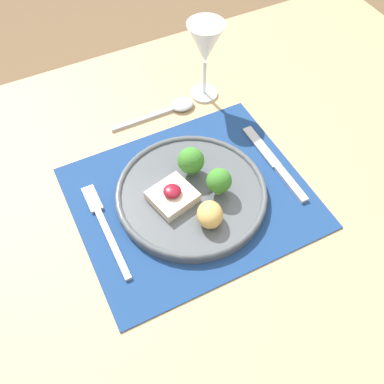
% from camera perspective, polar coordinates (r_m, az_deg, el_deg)
% --- Properties ---
extents(ground_plane, '(8.00, 8.00, 0.00)m').
position_cam_1_polar(ground_plane, '(1.51, -0.05, -16.93)').
color(ground_plane, brown).
extents(dining_table, '(1.50, 0.99, 0.72)m').
position_cam_1_polar(dining_table, '(0.93, -0.08, -3.65)').
color(dining_table, tan).
rests_on(dining_table, ground_plane).
extents(placemat, '(0.44, 0.37, 0.00)m').
position_cam_1_polar(placemat, '(0.86, -0.09, -0.69)').
color(placemat, navy).
rests_on(placemat, dining_table).
extents(dinner_plate, '(0.29, 0.29, 0.08)m').
position_cam_1_polar(dinner_plate, '(0.85, 0.09, -0.16)').
color(dinner_plate, '#4C5156').
rests_on(dinner_plate, placemat).
extents(fork, '(0.02, 0.22, 0.01)m').
position_cam_1_polar(fork, '(0.84, -11.19, -3.89)').
color(fork, '#B2B2B7').
rests_on(fork, placemat).
extents(knife, '(0.02, 0.22, 0.01)m').
position_cam_1_polar(knife, '(0.92, 10.87, 3.09)').
color(knife, '#B2B2B7').
rests_on(knife, placemat).
extents(spoon, '(0.20, 0.04, 0.02)m').
position_cam_1_polar(spoon, '(1.02, -2.36, 10.67)').
color(spoon, '#B2B2B7').
rests_on(spoon, dining_table).
extents(wine_glass_near, '(0.08, 0.08, 0.18)m').
position_cam_1_polar(wine_glass_near, '(0.98, 1.72, 18.04)').
color(wine_glass_near, white).
rests_on(wine_glass_near, dining_table).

